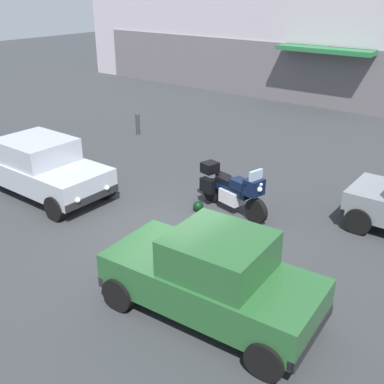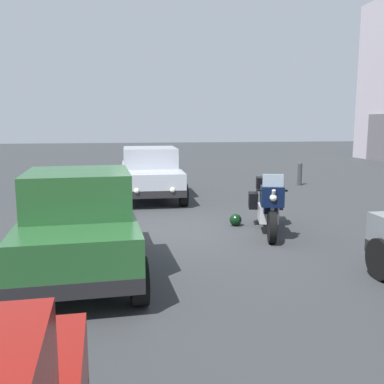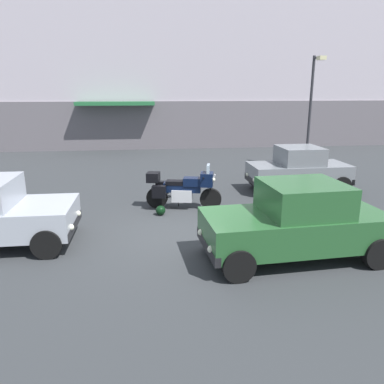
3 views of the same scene
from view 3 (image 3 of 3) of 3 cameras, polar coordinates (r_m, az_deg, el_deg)
name	(u,v)px [view 3 (image 3 of 3)]	position (r m, az deg, el deg)	size (l,w,h in m)	color
ground_plane	(182,233)	(9.56, -1.59, -6.16)	(80.00, 80.00, 0.00)	#2D3033
building_facade_rear	(157,68)	(24.01, -5.28, 18.12)	(36.39, 3.40, 9.55)	#B2A8B2
motorcycle	(182,189)	(11.30, -1.49, 0.53)	(2.24, 1.01, 1.36)	black
helmet	(161,210)	(10.86, -4.74, -2.76)	(0.28, 0.28, 0.28)	black
car_hatchback_near	(296,222)	(8.23, 15.39, -4.32)	(3.96, 2.01, 1.64)	#235128
car_compact_side	(298,169)	(13.80, 15.68, 3.30)	(3.50, 1.75, 1.56)	slate
streetlamp_curbside	(312,102)	(17.75, 17.60, 12.81)	(0.28, 0.94, 4.86)	#2D2D33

